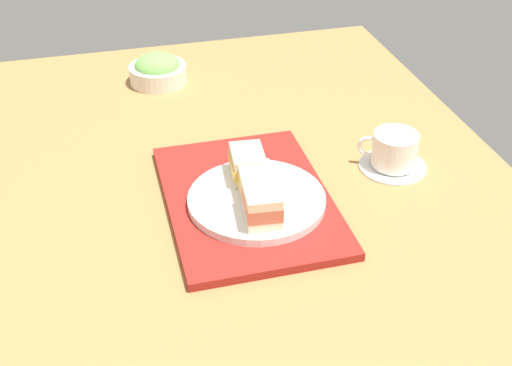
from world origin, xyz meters
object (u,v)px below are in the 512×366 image
(sandwich_near, at_px, (248,164))
(coffee_cup, at_px, (394,152))
(salad_bowl, at_px, (158,70))
(sandwich_plate, at_px, (255,200))
(sandwich_far, at_px, (262,204))
(sandwich_middle, at_px, (255,185))

(sandwich_near, xyz_separation_m, coffee_cup, (-0.01, 0.28, -0.02))
(salad_bowl, bearing_deg, sandwich_plate, 9.49)
(sandwich_far, xyz_separation_m, salad_bowl, (-0.60, -0.09, -0.03))
(sandwich_near, distance_m, salad_bowl, 0.49)
(sandwich_far, xyz_separation_m, coffee_cup, (-0.13, 0.29, -0.03))
(sandwich_middle, relative_size, coffee_cup, 0.65)
(coffee_cup, bearing_deg, sandwich_near, -88.79)
(sandwich_far, bearing_deg, salad_bowl, -171.86)
(sandwich_plate, xyz_separation_m, sandwich_middle, (0.00, 0.00, 0.03))
(coffee_cup, bearing_deg, salad_bowl, -141.67)
(sandwich_plate, height_order, coffee_cup, coffee_cup)
(sandwich_near, bearing_deg, sandwich_far, -3.91)
(sandwich_plate, relative_size, salad_bowl, 1.79)
(sandwich_far, bearing_deg, coffee_cup, 114.10)
(sandwich_near, height_order, sandwich_far, sandwich_far)
(salad_bowl, bearing_deg, sandwich_middle, 9.49)
(sandwich_plate, xyz_separation_m, salad_bowl, (-0.54, -0.09, 0.01))
(sandwich_near, bearing_deg, sandwich_middle, -3.91)
(sandwich_plate, distance_m, sandwich_middle, 0.03)
(sandwich_near, distance_m, coffee_cup, 0.28)
(sandwich_near, xyz_separation_m, sandwich_middle, (0.06, -0.00, -0.00))
(sandwich_plate, distance_m, sandwich_far, 0.07)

